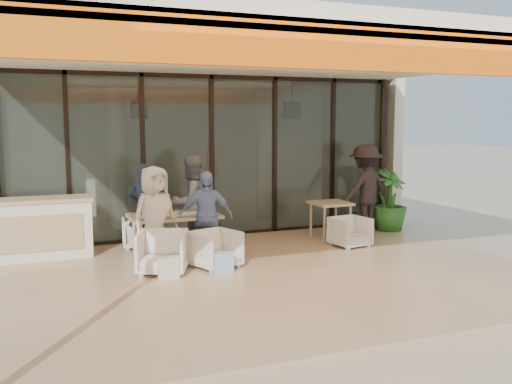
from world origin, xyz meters
TOP-DOWN VIEW (x-y plane):
  - ground at (0.00, 0.00)m, footprint 70.00×70.00m
  - terrace_floor at (0.00, 0.00)m, footprint 8.00×6.00m
  - terrace_structure at (0.00, -0.26)m, footprint 8.00×6.00m
  - glass_storefront at (0.00, 3.00)m, footprint 8.08×0.10m
  - interior_block at (0.01, 5.31)m, footprint 9.05×3.62m
  - host_counter at (-3.31, 2.30)m, footprint 1.85×0.65m
  - dining_table at (-1.12, 1.59)m, footprint 1.50×0.90m
  - chair_far_left at (-1.53, 2.53)m, footprint 0.67×0.63m
  - chair_far_right at (-0.69, 2.53)m, footprint 0.69×0.67m
  - chair_near_left at (-1.53, 0.63)m, footprint 0.91×0.88m
  - chair_near_right at (-0.69, 0.63)m, footprint 0.83×0.80m
  - diner_navy at (-1.53, 2.03)m, footprint 0.67×0.54m
  - diner_grey at (-0.69, 2.03)m, footprint 1.02×0.92m
  - diner_cream at (-1.53, 1.13)m, footprint 0.92×0.75m
  - diner_periwinkle at (-0.69, 1.13)m, footprint 0.95×0.59m
  - tote_bag_cream at (-1.53, 0.23)m, footprint 0.30×0.10m
  - tote_bag_blue at (-0.69, 0.23)m, footprint 0.30×0.10m
  - side_table at (2.06, 1.90)m, footprint 0.70×0.70m
  - side_chair at (2.06, 1.15)m, footprint 0.69×0.66m
  - standing_woman at (3.08, 2.27)m, footprint 1.32×0.96m
  - potted_palm at (3.63, 2.20)m, footprint 0.95×0.95m

SIDE VIEW (x-z plane):
  - ground at x=0.00m, z-range 0.00..0.00m
  - terrace_floor at x=0.00m, z-range 0.00..0.01m
  - tote_bag_cream at x=-1.53m, z-range 0.00..0.34m
  - tote_bag_blue at x=-0.69m, z-range 0.00..0.34m
  - chair_far_right at x=-0.69m, z-range 0.00..0.61m
  - chair_far_left at x=-1.53m, z-range 0.00..0.62m
  - side_chair at x=2.06m, z-range 0.00..0.63m
  - chair_near_right at x=-0.69m, z-range 0.00..0.68m
  - chair_near_left at x=-1.53m, z-range 0.00..0.73m
  - host_counter at x=-3.31m, z-range 0.01..1.05m
  - side_table at x=2.06m, z-range 0.27..1.01m
  - potted_palm at x=3.63m, z-range 0.00..1.31m
  - dining_table at x=-1.12m, z-range 0.22..1.15m
  - diner_periwinkle at x=-0.69m, z-range 0.00..1.50m
  - diner_navy at x=-1.53m, z-range 0.00..1.59m
  - diner_cream at x=-1.53m, z-range 0.00..1.61m
  - diner_grey at x=-0.69m, z-range 0.00..1.73m
  - standing_woman at x=3.08m, z-range 0.00..1.83m
  - glass_storefront at x=0.00m, z-range 0.00..3.20m
  - interior_block at x=0.01m, z-range 0.47..3.99m
  - terrace_structure at x=0.00m, z-range 1.55..4.95m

